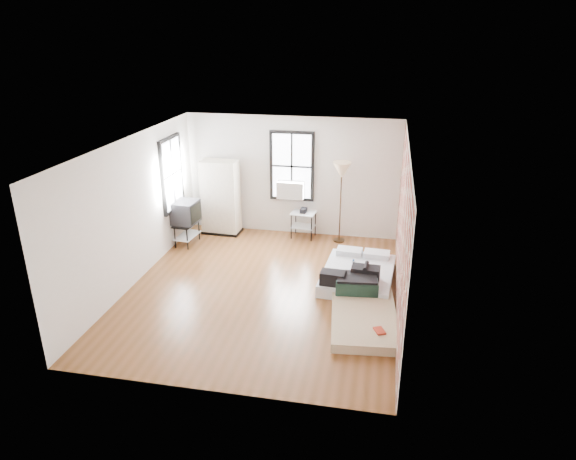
% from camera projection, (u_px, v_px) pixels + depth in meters
% --- Properties ---
extents(ground, '(6.00, 6.00, 0.00)m').
position_uv_depth(ground, '(263.00, 289.00, 9.77)').
color(ground, brown).
rests_on(ground, ground).
extents(room_shell, '(5.02, 6.02, 2.80)m').
position_uv_depth(room_shell, '(278.00, 197.00, 9.42)').
color(room_shell, silver).
rests_on(room_shell, ground).
extents(mattress_main, '(1.44, 1.88, 0.58)m').
position_uv_depth(mattress_main, '(358.00, 274.00, 10.02)').
color(mattress_main, white).
rests_on(mattress_main, ground).
extents(mattress_bare, '(1.28, 2.16, 0.44)m').
position_uv_depth(mattress_bare, '(362.00, 308.00, 8.87)').
color(mattress_bare, beige).
rests_on(mattress_bare, ground).
extents(wardrobe, '(0.92, 0.56, 1.78)m').
position_uv_depth(wardrobe, '(221.00, 198.00, 12.16)').
color(wardrobe, black).
rests_on(wardrobe, ground).
extents(side_table, '(0.60, 0.50, 0.73)m').
position_uv_depth(side_table, '(303.00, 217.00, 12.01)').
color(side_table, black).
rests_on(side_table, ground).
extents(floor_lamp, '(0.40, 0.40, 1.87)m').
position_uv_depth(floor_lamp, '(342.00, 174.00, 11.38)').
color(floor_lamp, black).
rests_on(floor_lamp, ground).
extents(tv_stand, '(0.56, 0.76, 1.02)m').
position_uv_depth(tv_stand, '(186.00, 214.00, 11.56)').
color(tv_stand, black).
rests_on(tv_stand, ground).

